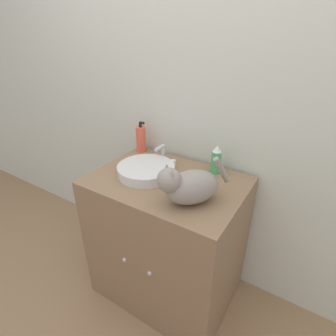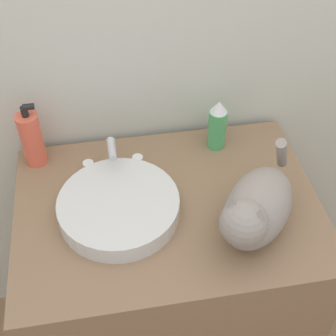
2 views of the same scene
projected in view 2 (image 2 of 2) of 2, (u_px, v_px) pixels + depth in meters
name	position (u px, v px, depth m)	size (l,w,h in m)	color
wall_back	(146.00, 9.00, 1.25)	(6.00, 0.05, 2.50)	silver
vanity_cabinet	(168.00, 287.00, 1.58)	(0.84, 0.62, 0.85)	#8C6B4C
sink_basin	(119.00, 207.00, 1.25)	(0.32, 0.32, 0.05)	silver
faucet	(113.00, 157.00, 1.35)	(0.18, 0.09, 0.12)	silver
cat	(256.00, 209.00, 1.15)	(0.29, 0.33, 0.22)	gray
soap_bottle	(32.00, 138.00, 1.35)	(0.06, 0.06, 0.21)	#EF6047
spray_bottle	(217.00, 125.00, 1.41)	(0.06, 0.06, 0.17)	#4CB266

